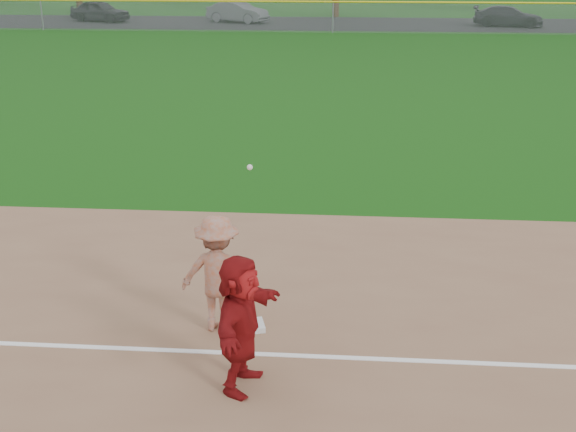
# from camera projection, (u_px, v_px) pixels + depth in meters

# --- Properties ---
(ground) EXTENTS (160.00, 160.00, 0.00)m
(ground) POSITION_uv_depth(u_px,v_px,m) (280.00, 329.00, 11.15)
(ground) COLOR #14490E
(ground) RESTS_ON ground
(foul_line) EXTENTS (60.00, 0.10, 0.01)m
(foul_line) POSITION_uv_depth(u_px,v_px,m) (276.00, 355.00, 10.39)
(foul_line) COLOR white
(foul_line) RESTS_ON infield_dirt
(parking_asphalt) EXTENTS (120.00, 10.00, 0.01)m
(parking_asphalt) POSITION_uv_depth(u_px,v_px,m) (334.00, 23.00, 54.05)
(parking_asphalt) COLOR black
(parking_asphalt) RESTS_ON ground
(first_base) EXTENTS (0.47, 0.47, 0.09)m
(first_base) POSITION_uv_depth(u_px,v_px,m) (252.00, 326.00, 11.10)
(first_base) COLOR silver
(first_base) RESTS_ON infield_dirt
(base_runner) EXTENTS (0.94, 1.83, 1.89)m
(base_runner) POSITION_uv_depth(u_px,v_px,m) (241.00, 323.00, 9.35)
(base_runner) COLOR maroon
(base_runner) RESTS_ON infield_dirt
(car_left) EXTENTS (4.96, 3.18, 1.57)m
(car_left) POSITION_uv_depth(u_px,v_px,m) (100.00, 11.00, 55.06)
(car_left) COLOR black
(car_left) RESTS_ON parking_asphalt
(car_mid) EXTENTS (4.97, 3.32, 1.55)m
(car_mid) POSITION_uv_depth(u_px,v_px,m) (238.00, 12.00, 54.42)
(car_mid) COLOR #55565C
(car_mid) RESTS_ON parking_asphalt
(car_right) EXTENTS (5.22, 2.97, 1.43)m
(car_right) POSITION_uv_depth(u_px,v_px,m) (508.00, 16.00, 51.78)
(car_right) COLOR black
(car_right) RESTS_ON parking_asphalt
(first_base_play) EXTENTS (1.27, 0.83, 2.58)m
(first_base_play) POSITION_uv_depth(u_px,v_px,m) (218.00, 274.00, 10.81)
(first_base_play) COLOR gray
(first_base_play) RESTS_ON infield_dirt
(outfield_fence) EXTENTS (110.00, 0.12, 110.00)m
(outfield_fence) POSITION_uv_depth(u_px,v_px,m) (333.00, 2.00, 47.77)
(outfield_fence) COLOR #999EA0
(outfield_fence) RESTS_ON ground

